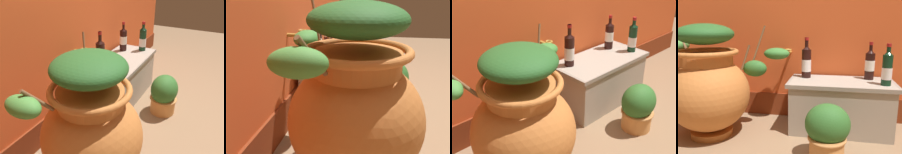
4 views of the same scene
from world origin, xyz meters
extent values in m
cube|color=maroon|center=(0.00, 1.10, 0.11)|extent=(4.40, 0.02, 0.21)
cylinder|color=#B28433|center=(0.10, 1.05, 0.61)|extent=(0.02, 0.10, 0.02)
torus|color=#B28433|center=(0.10, 1.00, 0.64)|extent=(0.06, 0.06, 0.01)
ellipsoid|color=#C17033|center=(-0.44, 0.60, 0.33)|extent=(0.61, 0.61, 0.57)
cylinder|color=#C17033|center=(-0.44, 0.60, 0.59)|extent=(0.38, 0.38, 0.12)
torus|color=#C17033|center=(-0.44, 0.60, 0.65)|extent=(0.47, 0.47, 0.04)
cylinder|color=brown|center=(-0.13, 0.84, 0.65)|extent=(0.13, 0.11, 0.39)
ellipsoid|color=#387A33|center=(0.01, 0.95, 0.61)|extent=(0.22, 0.15, 0.10)
cylinder|color=brown|center=(-0.20, 0.76, 0.59)|extent=(0.07, 0.05, 0.20)
ellipsoid|color=#2D6628|center=(-0.14, 0.80, 0.50)|extent=(0.20, 0.12, 0.13)
cylinder|color=brown|center=(-0.70, 0.73, 0.68)|extent=(0.14, 0.08, 0.17)
ellipsoid|color=#428438|center=(-0.76, 0.76, 0.68)|extent=(0.12, 0.20, 0.10)
ellipsoid|color=#235623|center=(-0.44, 0.60, 0.78)|extent=(0.42, 0.42, 0.15)
cube|color=#9E9384|center=(0.55, 0.87, 0.21)|extent=(0.78, 0.39, 0.41)
cube|color=gray|center=(0.55, 0.87, 0.40)|extent=(0.82, 0.41, 0.03)
cylinder|color=black|center=(0.87, 0.79, 0.52)|extent=(0.07, 0.07, 0.22)
cone|color=black|center=(0.87, 0.79, 0.65)|extent=(0.07, 0.07, 0.04)
cylinder|color=black|center=(0.87, 0.79, 0.68)|extent=(0.03, 0.03, 0.08)
cylinder|color=maroon|center=(0.87, 0.79, 0.70)|extent=(0.03, 0.03, 0.02)
cylinder|color=silver|center=(0.87, 0.79, 0.50)|extent=(0.07, 0.07, 0.09)
cylinder|color=black|center=(0.26, 0.95, 0.53)|extent=(0.08, 0.08, 0.24)
cone|color=black|center=(0.26, 0.95, 0.66)|extent=(0.08, 0.08, 0.04)
cylinder|color=black|center=(0.26, 0.95, 0.70)|extent=(0.03, 0.03, 0.10)
cylinder|color=maroon|center=(0.26, 0.95, 0.73)|extent=(0.03, 0.03, 0.02)
cylinder|color=silver|center=(0.26, 0.95, 0.51)|extent=(0.08, 0.08, 0.10)
cylinder|color=black|center=(0.77, 0.97, 0.52)|extent=(0.07, 0.07, 0.21)
cone|color=black|center=(0.77, 0.97, 0.64)|extent=(0.07, 0.07, 0.04)
cylinder|color=black|center=(0.77, 0.97, 0.67)|extent=(0.03, 0.03, 0.09)
cylinder|color=maroon|center=(0.77, 0.97, 0.70)|extent=(0.03, 0.03, 0.02)
cylinder|color=white|center=(0.77, 0.97, 0.53)|extent=(0.08, 0.08, 0.08)
cylinder|color=#D68E4C|center=(0.46, 0.41, 0.08)|extent=(0.22, 0.22, 0.16)
torus|color=#C58346|center=(0.46, 0.41, 0.14)|extent=(0.25, 0.25, 0.02)
ellipsoid|color=#2D6628|center=(0.46, 0.41, 0.24)|extent=(0.28, 0.24, 0.26)
camera|label=1|loc=(-1.35, -0.01, 1.28)|focal=37.14mm
camera|label=2|loc=(-1.56, 0.50, 0.91)|focal=43.97mm
camera|label=3|loc=(-1.22, -0.58, 1.41)|focal=47.45mm
camera|label=4|loc=(0.48, -0.97, 0.84)|focal=37.45mm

